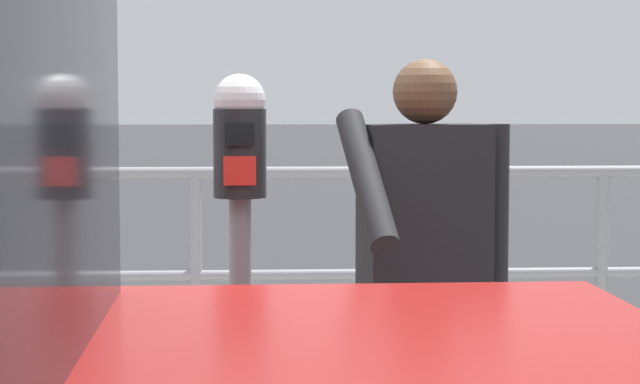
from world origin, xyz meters
name	(u,v)px	position (x,y,z in m)	size (l,w,h in m)	color
parking_meter	(240,211)	(0.24, 0.42, 1.23)	(0.17, 0.18, 1.54)	slate
pedestrian_at_meter	(425,270)	(0.85, 0.55, 1.03)	(0.59, 0.62, 1.59)	brown
background_railing	(196,235)	(0.00, 2.44, 0.94)	(24.06, 0.06, 1.14)	gray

